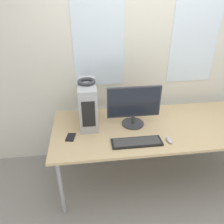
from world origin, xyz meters
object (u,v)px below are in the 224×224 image
at_px(pc_tower, 88,104).
at_px(cell_phone, 71,137).
at_px(monitor_main, 134,105).
at_px(mouse, 169,140).
at_px(headphones, 86,82).
at_px(keyboard, 137,142).

height_order(pc_tower, cell_phone, pc_tower).
height_order(monitor_main, mouse, monitor_main).
distance_m(pc_tower, headphones, 0.24).
bearing_deg(cell_phone, mouse, 0.22).
xyz_separation_m(pc_tower, mouse, (0.75, -0.45, -0.21)).
bearing_deg(monitor_main, pc_tower, 167.39).
bearing_deg(pc_tower, keyboard, -45.26).
xyz_separation_m(monitor_main, mouse, (0.28, -0.34, -0.21)).
bearing_deg(monitor_main, headphones, 167.30).
distance_m(pc_tower, mouse, 0.89).
bearing_deg(mouse, monitor_main, 129.32).
xyz_separation_m(headphones, cell_phone, (-0.19, -0.27, -0.47)).
height_order(mouse, cell_phone, mouse).
xyz_separation_m(monitor_main, keyboard, (-0.03, -0.33, -0.22)).
height_order(monitor_main, keyboard, monitor_main).
xyz_separation_m(pc_tower, headphones, (0.00, 0.00, 0.24)).
bearing_deg(keyboard, pc_tower, 134.74).
xyz_separation_m(mouse, cell_phone, (-0.93, 0.18, -0.01)).
relative_size(headphones, keyboard, 0.38).
relative_size(pc_tower, headphones, 2.57).
bearing_deg(cell_phone, monitor_main, 24.97).
relative_size(pc_tower, cell_phone, 3.19).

